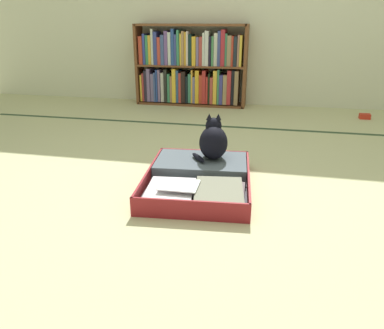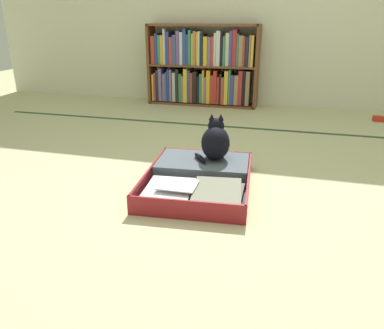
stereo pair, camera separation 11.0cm
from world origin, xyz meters
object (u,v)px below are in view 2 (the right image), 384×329
open_suitcase (200,178)px  black_cat (215,142)px  bookshelf (202,68)px  small_red_pouch (378,119)px

open_suitcase → black_cat: 0.26m
bookshelf → black_cat: 2.09m
black_cat → small_red_pouch: black_cat is taller
bookshelf → open_suitcase: bookshelf is taller
open_suitcase → black_cat: size_ratio=2.93×
open_suitcase → small_red_pouch: (1.31, 1.89, -0.02)m
open_suitcase → bookshelf: bearing=103.3°
black_cat → small_red_pouch: 2.13m
black_cat → small_red_pouch: size_ratio=2.77×
bookshelf → small_red_pouch: (1.83, -0.30, -0.39)m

